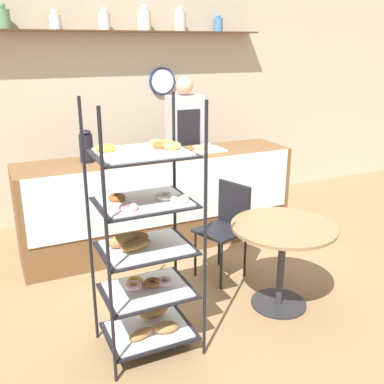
# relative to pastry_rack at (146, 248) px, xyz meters

# --- Properties ---
(ground_plane) EXTENTS (14.00, 14.00, 0.00)m
(ground_plane) POSITION_rel_pastry_rack_xyz_m (0.69, 0.33, -0.76)
(ground_plane) COLOR olive
(back_wall) EXTENTS (10.00, 0.30, 2.70)m
(back_wall) POSITION_rel_pastry_rack_xyz_m (0.69, 2.75, 0.61)
(back_wall) COLOR beige
(back_wall) RESTS_ON ground_plane
(display_counter) EXTENTS (2.83, 0.63, 0.98)m
(display_counter) POSITION_rel_pastry_rack_xyz_m (0.69, 1.55, -0.27)
(display_counter) COLOR brown
(display_counter) RESTS_ON ground_plane
(pastry_rack) EXTENTS (0.65, 0.52, 1.76)m
(pastry_rack) POSITION_rel_pastry_rack_xyz_m (0.00, 0.00, 0.00)
(pastry_rack) COLOR black
(pastry_rack) RESTS_ON ground_plane
(person_worker) EXTENTS (0.39, 0.23, 1.71)m
(person_worker) POSITION_rel_pastry_rack_xyz_m (1.19, 2.01, 0.18)
(person_worker) COLOR #282833
(person_worker) RESTS_ON ground_plane
(cafe_table) EXTENTS (0.83, 0.83, 0.71)m
(cafe_table) POSITION_rel_pastry_rack_xyz_m (1.15, 0.04, -0.22)
(cafe_table) COLOR #262628
(cafe_table) RESTS_ON ground_plane
(cafe_chair) EXTENTS (0.48, 0.48, 0.87)m
(cafe_chair) POSITION_rel_pastry_rack_xyz_m (1.02, 0.70, -0.23)
(cafe_chair) COLOR black
(cafe_chair) RESTS_ON ground_plane
(coffee_carafe) EXTENTS (0.13, 0.13, 0.31)m
(coffee_carafe) POSITION_rel_pastry_rack_xyz_m (-0.02, 1.60, 0.37)
(coffee_carafe) COLOR black
(coffee_carafe) RESTS_ON display_counter
(donut_tray_counter) EXTENTS (0.46, 0.30, 0.05)m
(donut_tray_counter) POSITION_rel_pastry_rack_xyz_m (1.18, 1.59, 0.24)
(donut_tray_counter) COLOR silver
(donut_tray_counter) RESTS_ON display_counter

